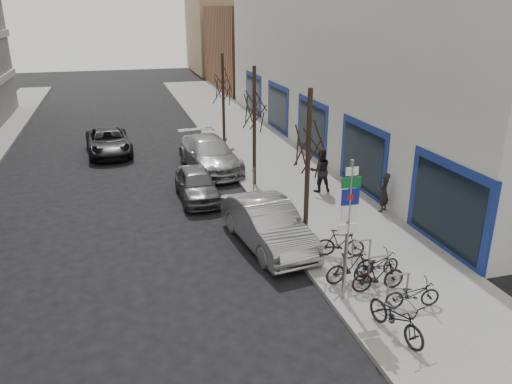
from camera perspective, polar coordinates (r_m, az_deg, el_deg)
ground at (r=13.89m, az=0.58°, el=-13.94°), size 120.00×120.00×0.00m
sidewalk_east at (r=23.70m, az=4.24°, el=1.17°), size 5.00×70.00×0.15m
commercial_building at (r=33.88m, az=21.72°, el=14.15°), size 20.00×32.00×10.00m
brick_building_far at (r=53.68m, az=1.99°, el=16.20°), size 12.00×14.00×8.00m
tan_building_far at (r=68.19m, az=-1.58°, el=17.49°), size 13.00×12.00×9.00m
highway_sign_pole at (r=13.48m, az=10.49°, el=-3.49°), size 0.55×0.10×4.20m
bike_rack at (r=15.36m, az=13.82°, el=-8.13°), size 0.66×2.26×0.83m
tree_near at (r=16.08m, az=6.07°, el=6.83°), size 1.80×1.80×5.50m
tree_mid at (r=22.13m, az=-0.20°, el=10.63°), size 1.80×1.80×5.50m
tree_far at (r=28.38m, az=-3.81°, el=12.73°), size 1.80×1.80×5.50m
meter_front at (r=16.53m, az=4.84°, el=-4.46°), size 0.10×0.08×1.27m
meter_mid at (r=21.39m, az=-0.27°, el=1.47°), size 0.10×0.08×1.27m
meter_back at (r=26.51m, az=-3.46°, el=5.16°), size 0.10×0.08×1.27m
bike_near_left at (r=13.09m, az=15.80°, el=-13.31°), size 0.96×2.01×1.18m
bike_near_right at (r=14.85m, az=13.81°, el=-9.21°), size 1.65×0.53×0.99m
bike_mid_curb at (r=15.52m, az=13.61°, el=-7.87°), size 1.66×0.71×0.98m
bike_mid_inner at (r=15.14m, az=10.78°, el=-8.32°), size 1.71×0.67×1.01m
bike_far_curb at (r=14.36m, az=17.49°, el=-10.82°), size 1.59×0.66×0.94m
bike_far_inner at (r=16.57m, az=9.65°, el=-5.74°), size 1.64×0.97×0.95m
parked_car_front at (r=17.23m, az=1.30°, el=-3.70°), size 2.35×5.10×1.62m
parked_car_mid at (r=21.67m, az=-6.78°, el=0.91°), size 1.63×4.00×1.36m
parked_car_back at (r=25.58m, az=-5.32°, el=4.34°), size 2.82×5.86×1.65m
lane_car at (r=29.55m, az=-16.51°, el=5.51°), size 2.69×5.18×1.40m
pedestrian_near at (r=20.39m, az=14.42°, el=-0.03°), size 0.70×0.66×1.61m
pedestrian_far at (r=22.08m, az=7.35°, el=2.50°), size 0.75×0.53×1.97m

